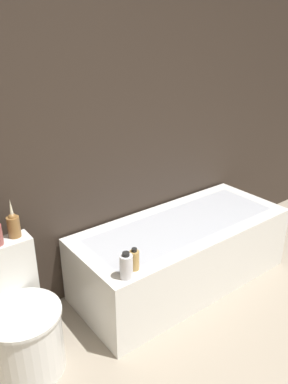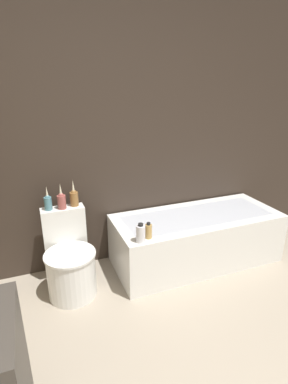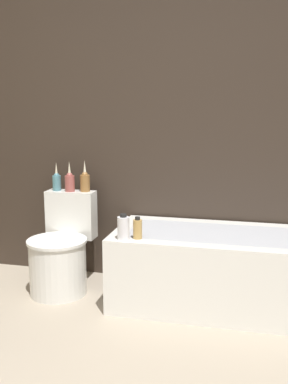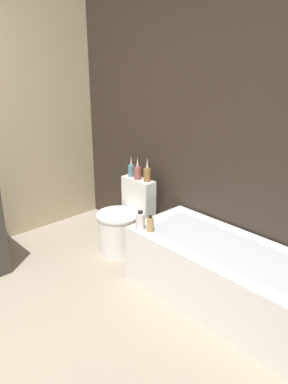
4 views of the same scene
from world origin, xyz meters
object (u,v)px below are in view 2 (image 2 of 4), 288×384
Objects in this scene: toilet at (70,263)px; shampoo_bottle_short at (149,231)px; vase_bronze at (74,197)px; vase_gold at (48,202)px; vase_silver at (61,200)px; shampoo_bottle_tall at (141,233)px; bathtub at (196,238)px.

toilet is 4.93× the size of shampoo_bottle_short.
vase_bronze is at bearing 138.98° from shampoo_bottle_short.
vase_gold reaches higher than toilet.
vase_silver reaches higher than toilet.
vase_silver is 1.60× the size of shampoo_bottle_short.
toilet is at bearing 154.61° from shampoo_bottle_tall.
shampoo_bottle_short is at bearing 23.26° from shampoo_bottle_tall.
bathtub is at bearing -10.39° from vase_bronze.
vase_gold is 1.31× the size of shampoo_bottle_tall.
vase_bronze is at bearing 13.73° from vase_silver.
shampoo_bottle_tall is 0.09m from shampoo_bottle_short.
shampoo_bottle_tall is 1.16× the size of shampoo_bottle_short.
toilet is 0.73m from shampoo_bottle_short.
vase_silver reaches higher than vase_gold.
toilet reaches higher than shampoo_bottle_tall.
vase_gold is 0.11m from vase_silver.
bathtub is 7.66× the size of vase_gold.
vase_gold is at bearing 117.24° from toilet.
toilet is 0.56m from vase_gold.
bathtub is at bearing -8.18° from vase_gold.
toilet reaches higher than shampoo_bottle_short.
bathtub is at bearing 21.73° from shampoo_bottle_tall.
shampoo_bottle_tall is at bearing -35.80° from vase_gold.
vase_gold is at bearing 171.82° from bathtub.
vase_bronze is at bearing 3.41° from vase_gold.
vase_gold is (-1.37, 0.20, 0.52)m from bathtub.
vase_gold is at bearing 149.35° from shampoo_bottle_short.
bathtub is at bearing -8.27° from vase_silver.
toilet is 4.26× the size of shampoo_bottle_tall.
bathtub is 1.28m from vase_bronze.
toilet is 0.54m from vase_silver.
vase_bronze is (0.11, 0.03, 0.00)m from vase_silver.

